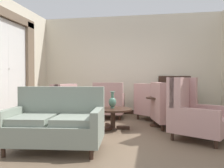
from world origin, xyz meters
name	(u,v)px	position (x,y,z in m)	size (l,w,h in m)	color
ground	(116,134)	(0.00, 0.00, 0.00)	(7.63, 7.63, 0.00)	brown
wall_back	(128,65)	(0.00, 2.61, 1.50)	(5.61, 0.08, 3.01)	beige
wall_left	(12,62)	(-2.72, 0.78, 1.50)	(0.08, 3.65, 3.01)	beige
baseboard_back	(128,112)	(0.00, 2.56, 0.06)	(5.45, 0.03, 0.12)	#382319
window_with_curtains	(9,62)	(-2.63, 0.52, 1.48)	(0.12, 2.09, 2.56)	silver
coffee_table	(113,113)	(-0.12, 0.41, 0.36)	(0.82, 0.82, 0.44)	#382319
porcelain_vase	(112,101)	(-0.14, 0.47, 0.59)	(0.16, 0.16, 0.36)	#4C7A66
settee	(56,123)	(-0.76, -1.09, 0.40)	(1.50, 0.97, 0.95)	gray
armchair_back_corner	(57,108)	(-1.45, 0.55, 0.41)	(0.90, 0.90, 0.96)	tan
armchair_near_sideboard	(155,104)	(0.79, 1.70, 0.41)	(1.23, 1.23, 0.96)	tan
armchair_near_window	(169,108)	(1.07, 0.78, 0.43)	(0.96, 0.99, 1.00)	tan
armchair_beside_settee	(194,114)	(1.43, -0.15, 0.45)	(1.16, 1.13, 1.10)	tan
armchair_foreground_right	(109,103)	(-0.44, 1.71, 0.43)	(0.82, 0.88, 0.98)	tan
side_table	(157,109)	(0.82, 0.88, 0.40)	(0.51, 0.51, 0.66)	#382319
sideboard	(175,99)	(1.37, 2.32, 0.50)	(0.92, 0.43, 1.16)	#382319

